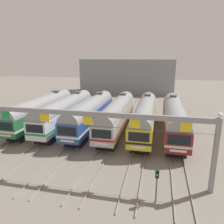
{
  "coord_description": "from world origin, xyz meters",
  "views": [
    {
      "loc": [
        8.19,
        -30.78,
        11.13
      ],
      "look_at": [
        0.87,
        2.01,
        2.39
      ],
      "focal_mm": 34.25,
      "sensor_mm": 36.0,
      "label": 1
    }
  ],
  "objects_px": {
    "commuter_train_green": "(42,109)",
    "commuter_train_maroon": "(174,117)",
    "commuter_train_stainless": "(117,114)",
    "yard_signal_mast": "(157,180)",
    "commuter_train_yellow": "(145,115)",
    "commuter_train_blue": "(91,112)",
    "commuter_train_white": "(66,111)",
    "catenary_gantry": "(66,122)"
  },
  "relations": [
    {
      "from": "commuter_train_green",
      "to": "commuter_train_blue",
      "type": "bearing_deg",
      "value": 0.0
    },
    {
      "from": "commuter_train_white",
      "to": "commuter_train_stainless",
      "type": "bearing_deg",
      "value": 0.0
    },
    {
      "from": "commuter_train_green",
      "to": "commuter_train_maroon",
      "type": "xyz_separation_m",
      "value": [
        20.96,
        0.0,
        0.0
      ]
    },
    {
      "from": "commuter_train_blue",
      "to": "commuter_train_yellow",
      "type": "relative_size",
      "value": 1.0
    },
    {
      "from": "commuter_train_yellow",
      "to": "yard_signal_mast",
      "type": "bearing_deg",
      "value": -82.49
    },
    {
      "from": "commuter_train_blue",
      "to": "catenary_gantry",
      "type": "xyz_separation_m",
      "value": [
        2.1,
        -13.5,
        2.67
      ]
    },
    {
      "from": "commuter_train_stainless",
      "to": "commuter_train_yellow",
      "type": "bearing_deg",
      "value": 0.0
    },
    {
      "from": "commuter_train_blue",
      "to": "catenary_gantry",
      "type": "height_order",
      "value": "catenary_gantry"
    },
    {
      "from": "commuter_train_green",
      "to": "commuter_train_white",
      "type": "xyz_separation_m",
      "value": [
        4.19,
        0.0,
        0.0
      ]
    },
    {
      "from": "commuter_train_blue",
      "to": "commuter_train_maroon",
      "type": "distance_m",
      "value": 12.57
    },
    {
      "from": "commuter_train_yellow",
      "to": "commuter_train_maroon",
      "type": "bearing_deg",
      "value": 0.0
    },
    {
      "from": "commuter_train_green",
      "to": "commuter_train_yellow",
      "type": "relative_size",
      "value": 1.0
    },
    {
      "from": "commuter_train_white",
      "to": "catenary_gantry",
      "type": "xyz_separation_m",
      "value": [
        6.29,
        -13.5,
        2.67
      ]
    },
    {
      "from": "commuter_train_white",
      "to": "catenary_gantry",
      "type": "bearing_deg",
      "value": -65.03
    },
    {
      "from": "commuter_train_green",
      "to": "commuter_train_blue",
      "type": "height_order",
      "value": "same"
    },
    {
      "from": "commuter_train_blue",
      "to": "commuter_train_maroon",
      "type": "height_order",
      "value": "same"
    },
    {
      "from": "commuter_train_yellow",
      "to": "yard_signal_mast",
      "type": "distance_m",
      "value": 16.06
    },
    {
      "from": "commuter_train_green",
      "to": "commuter_train_maroon",
      "type": "height_order",
      "value": "same"
    },
    {
      "from": "commuter_train_white",
      "to": "commuter_train_maroon",
      "type": "relative_size",
      "value": 1.0
    },
    {
      "from": "commuter_train_maroon",
      "to": "catenary_gantry",
      "type": "distance_m",
      "value": 17.3
    },
    {
      "from": "commuter_train_blue",
      "to": "commuter_train_stainless",
      "type": "xyz_separation_m",
      "value": [
        4.19,
        0.0,
        0.0
      ]
    },
    {
      "from": "commuter_train_green",
      "to": "catenary_gantry",
      "type": "xyz_separation_m",
      "value": [
        10.48,
        -13.5,
        2.67
      ]
    },
    {
      "from": "commuter_train_white",
      "to": "commuter_train_blue",
      "type": "relative_size",
      "value": 1.0
    },
    {
      "from": "commuter_train_blue",
      "to": "commuter_train_yellow",
      "type": "xyz_separation_m",
      "value": [
        8.38,
        0.0,
        0.0
      ]
    },
    {
      "from": "commuter_train_green",
      "to": "commuter_train_stainless",
      "type": "relative_size",
      "value": 1.0
    },
    {
      "from": "commuter_train_maroon",
      "to": "catenary_gantry",
      "type": "xyz_separation_m",
      "value": [
        -10.48,
        -13.5,
        2.67
      ]
    },
    {
      "from": "commuter_train_white",
      "to": "yard_signal_mast",
      "type": "bearing_deg",
      "value": -47.32
    },
    {
      "from": "commuter_train_stainless",
      "to": "commuter_train_maroon",
      "type": "bearing_deg",
      "value": 0.0
    },
    {
      "from": "commuter_train_green",
      "to": "commuter_train_maroon",
      "type": "bearing_deg",
      "value": 0.0
    },
    {
      "from": "commuter_train_stainless",
      "to": "commuter_train_white",
      "type": "bearing_deg",
      "value": 180.0
    },
    {
      "from": "commuter_train_white",
      "to": "yard_signal_mast",
      "type": "distance_m",
      "value": 21.65
    },
    {
      "from": "commuter_train_maroon",
      "to": "commuter_train_yellow",
      "type": "bearing_deg",
      "value": 180.0
    },
    {
      "from": "commuter_train_maroon",
      "to": "yard_signal_mast",
      "type": "bearing_deg",
      "value": -97.51
    },
    {
      "from": "commuter_train_stainless",
      "to": "yard_signal_mast",
      "type": "bearing_deg",
      "value": -68.43
    },
    {
      "from": "commuter_train_blue",
      "to": "catenary_gantry",
      "type": "relative_size",
      "value": 0.69
    },
    {
      "from": "commuter_train_white",
      "to": "commuter_train_maroon",
      "type": "xyz_separation_m",
      "value": [
        16.77,
        0.0,
        0.0
      ]
    },
    {
      "from": "yard_signal_mast",
      "to": "commuter_train_maroon",
      "type": "bearing_deg",
      "value": 82.49
    },
    {
      "from": "commuter_train_yellow",
      "to": "commuter_train_green",
      "type": "bearing_deg",
      "value": 180.0
    },
    {
      "from": "commuter_train_stainless",
      "to": "yard_signal_mast",
      "type": "relative_size",
      "value": 6.35
    },
    {
      "from": "commuter_train_white",
      "to": "commuter_train_blue",
      "type": "distance_m",
      "value": 4.19
    },
    {
      "from": "commuter_train_yellow",
      "to": "catenary_gantry",
      "type": "bearing_deg",
      "value": -114.97
    },
    {
      "from": "commuter_train_green",
      "to": "yard_signal_mast",
      "type": "relative_size",
      "value": 6.35
    }
  ]
}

